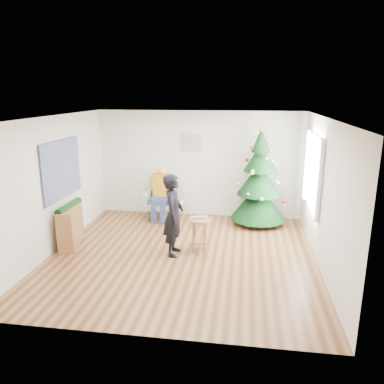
% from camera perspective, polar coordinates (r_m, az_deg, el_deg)
% --- Properties ---
extents(floor, '(5.00, 5.00, 0.00)m').
position_cam_1_polar(floor, '(7.28, -1.48, -9.60)').
color(floor, brown).
rests_on(floor, ground).
extents(ceiling, '(5.00, 5.00, 0.00)m').
position_cam_1_polar(ceiling, '(6.63, -1.64, 11.30)').
color(ceiling, white).
rests_on(ceiling, wall_back).
extents(wall_back, '(5.00, 0.00, 5.00)m').
position_cam_1_polar(wall_back, '(9.25, 1.09, 4.25)').
color(wall_back, silver).
rests_on(wall_back, floor).
extents(wall_front, '(5.00, 0.00, 5.00)m').
position_cam_1_polar(wall_front, '(4.52, -7.01, -7.63)').
color(wall_front, silver).
rests_on(wall_front, floor).
extents(wall_left, '(0.00, 5.00, 5.00)m').
position_cam_1_polar(wall_left, '(7.66, -20.32, 1.02)').
color(wall_left, silver).
rests_on(wall_left, floor).
extents(wall_right, '(0.00, 5.00, 5.00)m').
position_cam_1_polar(wall_right, '(6.88, 19.44, -0.43)').
color(wall_right, silver).
rests_on(wall_right, floor).
extents(window_panel, '(0.04, 1.30, 1.40)m').
position_cam_1_polar(window_panel, '(7.78, 18.01, 2.95)').
color(window_panel, white).
rests_on(window_panel, wall_right).
extents(curtains, '(0.05, 1.75, 1.50)m').
position_cam_1_polar(curtains, '(7.78, 17.79, 2.96)').
color(curtains, white).
rests_on(curtains, wall_right).
extents(christmas_tree, '(1.29, 1.29, 2.33)m').
position_cam_1_polar(christmas_tree, '(8.79, 10.23, 1.76)').
color(christmas_tree, '#3F2816').
rests_on(christmas_tree, floor).
extents(stool, '(0.44, 0.44, 0.66)m').
position_cam_1_polar(stool, '(7.35, 1.13, -6.49)').
color(stool, brown).
rests_on(stool, floor).
extents(laptop, '(0.41, 0.33, 0.03)m').
position_cam_1_polar(laptop, '(7.23, 1.14, -4.01)').
color(laptop, silver).
rests_on(laptop, stool).
extents(armchair, '(0.78, 0.71, 1.00)m').
position_cam_1_polar(armchair, '(9.20, -4.61, -1.82)').
color(armchair, gray).
rests_on(armchair, floor).
extents(seated_person, '(0.43, 0.62, 1.32)m').
position_cam_1_polar(seated_person, '(9.07, -4.74, -0.07)').
color(seated_person, navy).
rests_on(seated_person, armchair).
extents(standing_man, '(0.40, 0.59, 1.57)m').
position_cam_1_polar(standing_man, '(7.06, -2.85, -3.53)').
color(standing_man, black).
rests_on(standing_man, floor).
extents(game_controller, '(0.04, 0.13, 0.04)m').
position_cam_1_polar(game_controller, '(6.92, -1.56, -1.61)').
color(game_controller, white).
rests_on(game_controller, standing_man).
extents(console, '(0.51, 1.04, 0.80)m').
position_cam_1_polar(console, '(7.99, -18.02, -4.96)').
color(console, brown).
rests_on(console, floor).
extents(garland, '(0.14, 0.90, 0.14)m').
position_cam_1_polar(garland, '(7.86, -18.27, -2.08)').
color(garland, black).
rests_on(garland, console).
extents(tapestry, '(0.03, 1.50, 1.15)m').
position_cam_1_polar(tapestry, '(7.85, -19.20, 3.31)').
color(tapestry, black).
rests_on(tapestry, wall_left).
extents(framed_picture, '(0.52, 0.05, 0.42)m').
position_cam_1_polar(framed_picture, '(9.15, -0.18, 7.62)').
color(framed_picture, tan).
rests_on(framed_picture, wall_back).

